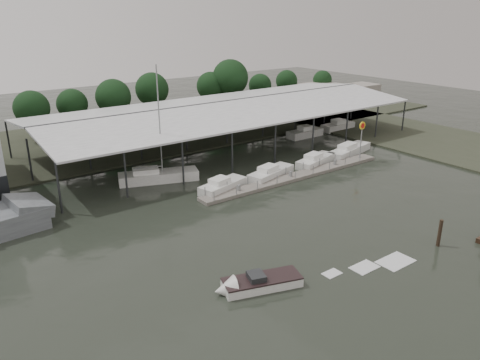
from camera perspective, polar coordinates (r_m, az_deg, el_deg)
ground at (r=43.13m, az=1.37°, el=-7.34°), size 200.00×200.00×0.00m
land_strip_far at (r=78.43m, az=-17.91°, el=4.45°), size 140.00×30.00×0.30m
land_strip_east at (r=81.95m, az=22.42°, el=4.54°), size 20.00×60.00×0.30m
covered_boat_shed at (r=72.25m, az=-1.65°, el=9.07°), size 58.24×24.00×6.96m
floating_dock at (r=59.08m, az=6.89°, el=0.46°), size 28.00×2.00×1.40m
shell_fuel_sign at (r=66.56m, az=14.62°, el=5.53°), size 1.10×0.18×5.55m
distant_commercial_buildings at (r=112.97m, az=11.27°, el=10.45°), size 22.00×8.00×4.00m
white_sailboat at (r=58.22m, az=-10.05°, el=0.47°), size 9.91×5.73×14.25m
speedboat_underway at (r=36.09m, az=1.85°, el=-12.54°), size 17.21×7.06×2.00m
moored_cruiser_0 at (r=54.36m, az=-2.14°, el=-0.70°), size 6.70×3.74×1.70m
moored_cruiser_1 at (r=58.67m, az=3.75°, el=0.85°), size 7.44×3.89×1.70m
moored_cruiser_2 at (r=64.34m, az=9.19°, el=2.37°), size 7.42×3.90×1.70m
moored_cruiser_3 at (r=70.13m, az=13.16°, el=3.57°), size 9.18×4.08×1.70m
horizon_tree_line at (r=91.43m, az=-6.32°, el=11.08°), size 70.11×8.91×10.78m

